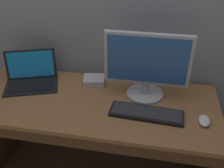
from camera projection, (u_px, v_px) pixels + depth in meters
name	position (u px, v px, depth m)	size (l,w,h in m)	color
desk	(93.00, 127.00, 1.79)	(1.61, 0.66, 0.71)	olive
laptop_black	(31.00, 78.00, 1.84)	(0.42, 0.36, 0.22)	black
external_monitor	(147.00, 66.00, 1.61)	(0.53, 0.24, 0.44)	#B7B7BC
wired_keyboard	(146.00, 113.00, 1.56)	(0.44, 0.16, 0.02)	black
computer_mouse	(204.00, 121.00, 1.49)	(0.07, 0.10, 0.03)	white
external_drive_box	(94.00, 80.00, 1.86)	(0.15, 0.13, 0.05)	silver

